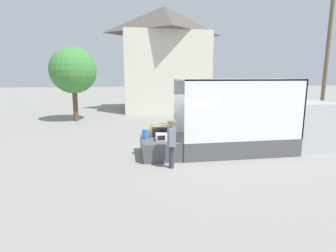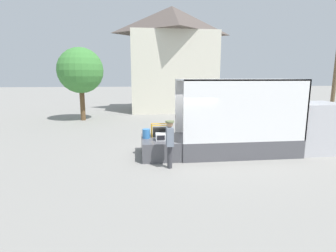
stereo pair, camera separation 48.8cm
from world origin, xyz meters
name	(u,v)px [view 1 (the left image)]	position (x,y,z in m)	size (l,w,h in m)	color
ground_plane	(178,155)	(0.00, 0.00, 0.00)	(160.00, 160.00, 0.00)	gray
box_truck	(270,130)	(4.18, 0.00, 0.94)	(7.12, 2.18, 3.18)	#B2B2B7
tailgate_deck	(160,147)	(-0.78, 0.00, 0.38)	(1.55, 2.07, 0.75)	#4C4C51
microwave	(162,137)	(-0.75, -0.32, 0.89)	(0.48, 0.40, 0.28)	white
portable_generator	(160,132)	(-0.74, 0.35, 0.96)	(0.75, 0.43, 0.54)	black
orange_bucket	(146,134)	(-1.36, 0.08, 0.95)	(0.32, 0.32, 0.39)	#3370B2
worker_person	(172,139)	(-0.58, -1.56, 1.08)	(0.31, 0.44, 1.75)	#38383D
house_backdrop	(164,59)	(1.76, 15.54, 5.03)	(8.23, 6.56, 9.86)	beige
utility_pole	(327,55)	(12.56, 7.09, 4.88)	(1.80, 0.28, 9.43)	brown
street_tree	(73,71)	(-5.84, 9.88, 3.72)	(3.36, 3.36, 5.42)	brown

